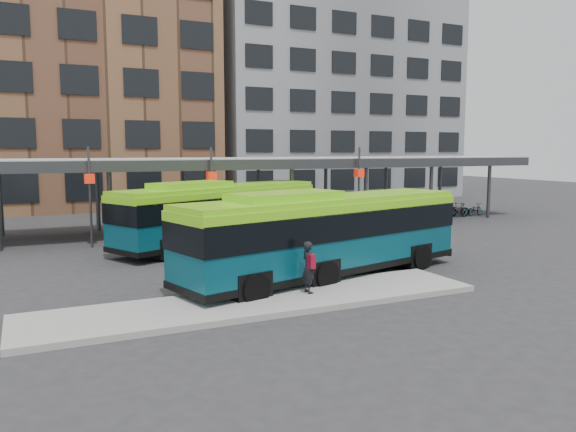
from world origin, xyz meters
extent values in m
plane|color=#28282B|center=(0.00, 0.00, 0.00)|extent=(120.00, 120.00, 0.00)
cube|color=gray|center=(-5.50, -3.00, 0.09)|extent=(14.00, 3.00, 0.18)
cube|color=#999B9E|center=(0.00, 13.00, 4.00)|extent=(40.00, 6.00, 0.35)
cube|color=#383A3D|center=(0.00, 10.00, 3.85)|extent=(40.00, 0.15, 0.55)
cylinder|color=#383A3D|center=(-13.00, 15.50, 1.90)|extent=(0.24, 0.24, 3.80)
cylinder|color=#383A3D|center=(-8.00, 10.50, 1.90)|extent=(0.24, 0.24, 3.80)
cylinder|color=#383A3D|center=(-8.00, 15.50, 1.90)|extent=(0.24, 0.24, 3.80)
cylinder|color=#383A3D|center=(-3.00, 10.50, 1.90)|extent=(0.24, 0.24, 3.80)
cylinder|color=#383A3D|center=(-3.00, 15.50, 1.90)|extent=(0.24, 0.24, 3.80)
cylinder|color=#383A3D|center=(2.00, 10.50, 1.90)|extent=(0.24, 0.24, 3.80)
cylinder|color=#383A3D|center=(2.00, 15.50, 1.90)|extent=(0.24, 0.24, 3.80)
cylinder|color=#383A3D|center=(7.00, 10.50, 1.90)|extent=(0.24, 0.24, 3.80)
cylinder|color=#383A3D|center=(7.00, 15.50, 1.90)|extent=(0.24, 0.24, 3.80)
cylinder|color=#383A3D|center=(12.00, 10.50, 1.90)|extent=(0.24, 0.24, 3.80)
cylinder|color=#383A3D|center=(12.00, 15.50, 1.90)|extent=(0.24, 0.24, 3.80)
cylinder|color=#383A3D|center=(17.00, 10.50, 1.90)|extent=(0.24, 0.24, 3.80)
cylinder|color=#383A3D|center=(17.00, 15.50, 1.90)|extent=(0.24, 0.24, 3.80)
cylinder|color=#383A3D|center=(-9.00, 9.70, 2.40)|extent=(0.12, 0.12, 4.80)
cube|color=red|center=(-9.00, 9.70, 3.30)|extent=(0.45, 0.45, 0.45)
cylinder|color=#383A3D|center=(-3.00, 9.70, 2.40)|extent=(0.12, 0.12, 4.80)
cube|color=red|center=(-3.00, 9.70, 3.30)|extent=(0.45, 0.45, 0.45)
cylinder|color=#383A3D|center=(6.00, 9.70, 2.40)|extent=(0.12, 0.12, 4.80)
cube|color=red|center=(6.00, 9.70, 3.30)|extent=(0.45, 0.45, 0.45)
cube|color=brown|center=(-10.00, 32.00, 11.00)|extent=(26.00, 14.00, 22.00)
cube|color=slate|center=(16.00, 32.00, 10.00)|extent=(24.00, 14.00, 20.00)
cube|color=#073F4F|center=(-1.99, -0.76, 1.56)|extent=(11.96, 5.22, 2.44)
cube|color=black|center=(-1.99, -0.76, 2.05)|extent=(12.03, 5.29, 0.93)
cube|color=#79D215|center=(-1.99, -0.76, 2.88)|extent=(11.94, 5.13, 0.20)
cube|color=#79D215|center=(-3.88, -1.23, 3.08)|extent=(4.22, 2.66, 0.34)
cube|color=black|center=(-1.99, -0.76, 0.46)|extent=(12.03, 5.30, 0.23)
cylinder|color=black|center=(2.09, -0.96, 0.49)|extent=(1.02, 0.52, 0.98)
cylinder|color=black|center=(1.51, 1.35, 0.49)|extent=(1.02, 0.52, 0.98)
cylinder|color=black|center=(-2.84, -2.20, 0.49)|extent=(1.02, 0.52, 0.98)
cylinder|color=black|center=(-3.42, 0.11, 0.49)|extent=(1.02, 0.52, 0.98)
cylinder|color=black|center=(-5.68, -2.91, 0.49)|extent=(1.02, 0.52, 0.98)
cylinder|color=black|center=(-6.26, -0.60, 0.49)|extent=(1.02, 0.52, 0.98)
cube|color=#073F4F|center=(-3.15, 7.71, 1.53)|extent=(11.42, 7.06, 2.39)
cube|color=black|center=(-3.15, 7.71, 2.01)|extent=(11.48, 7.14, 0.91)
cube|color=#79D215|center=(-3.15, 7.71, 2.83)|extent=(11.38, 6.98, 0.19)
cube|color=#79D215|center=(-4.89, 6.89, 3.02)|extent=(4.20, 3.19, 0.34)
cube|color=black|center=(-3.15, 7.71, 0.45)|extent=(11.49, 7.14, 0.23)
cylinder|color=black|center=(0.81, 8.29, 0.48)|extent=(0.99, 0.67, 0.96)
cylinder|color=black|center=(-0.19, 10.40, 0.48)|extent=(0.99, 0.67, 0.96)
cylinder|color=black|center=(-3.70, 6.16, 0.48)|extent=(0.99, 0.67, 0.96)
cylinder|color=black|center=(-4.69, 8.28, 0.48)|extent=(0.99, 0.67, 0.96)
cylinder|color=black|center=(-6.29, 4.94, 0.48)|extent=(0.99, 0.67, 0.96)
cylinder|color=black|center=(-7.29, 7.05, 0.48)|extent=(0.99, 0.67, 0.96)
imported|color=black|center=(-3.87, -2.93, 1.00)|extent=(0.39, 0.60, 1.64)
cube|color=maroon|center=(-3.87, -3.11, 1.22)|extent=(0.18, 0.31, 0.44)
imported|color=slate|center=(10.99, 11.61, 0.46)|extent=(1.82, 0.95, 0.91)
imported|color=slate|center=(11.40, 12.33, 0.53)|extent=(1.82, 0.81, 1.06)
imported|color=slate|center=(12.30, 12.22, 0.43)|extent=(1.73, 1.08, 0.86)
imported|color=slate|center=(13.27, 12.34, 0.53)|extent=(1.82, 1.07, 1.06)
imported|color=slate|center=(13.83, 11.76, 0.44)|extent=(1.75, 0.82, 0.88)
imported|color=slate|center=(13.73, 12.22, 0.49)|extent=(1.68, 0.77, 0.97)
imported|color=slate|center=(15.28, 11.67, 0.48)|extent=(1.81, 0.63, 0.95)
imported|color=slate|center=(15.69, 11.91, 0.48)|extent=(1.66, 0.72, 0.97)
imported|color=slate|center=(17.24, 11.99, 0.42)|extent=(1.70, 0.93, 0.85)
camera|label=1|loc=(-11.84, -18.27, 4.67)|focal=35.00mm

